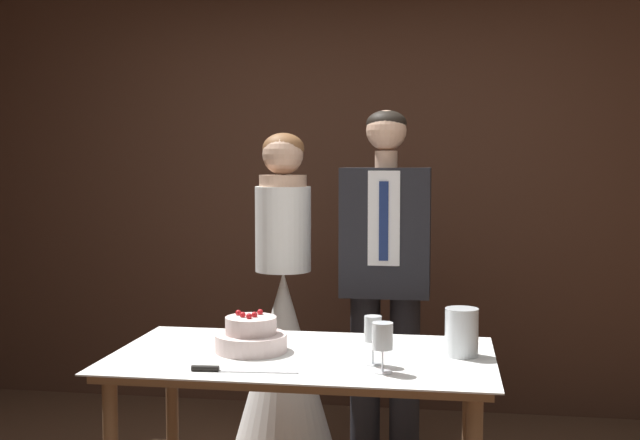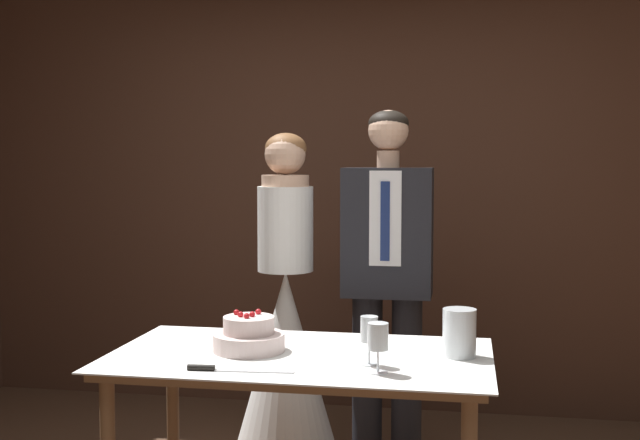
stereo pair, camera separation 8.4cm
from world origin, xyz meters
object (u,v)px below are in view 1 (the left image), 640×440
(wine_glass_near, at_px, (383,339))
(groom, at_px, (385,268))
(cake_table, at_px, (302,374))
(cake_knife, at_px, (224,370))
(wine_glass_middle, at_px, (373,330))
(bride, at_px, (283,339))
(tiered_cake, at_px, (251,337))
(hurricane_candle, at_px, (462,333))

(wine_glass_near, height_order, groom, groom)
(cake_table, height_order, cake_knife, cake_knife)
(wine_glass_middle, bearing_deg, bride, 118.61)
(tiered_cake, relative_size, cake_knife, 0.73)
(wine_glass_near, distance_m, bride, 1.28)
(cake_knife, distance_m, bride, 1.19)
(wine_glass_near, distance_m, groom, 1.11)
(wine_glass_middle, distance_m, bride, 1.17)
(cake_table, distance_m, tiered_cake, 0.25)
(tiered_cake, relative_size, wine_glass_near, 1.58)
(cake_knife, xyz_separation_m, wine_glass_middle, (0.52, 0.18, 0.12))
(cake_table, relative_size, hurricane_candle, 7.97)
(groom, bearing_deg, cake_knife, -112.57)
(wine_glass_middle, relative_size, groom, 0.10)
(cake_table, height_order, groom, groom)
(tiered_cake, height_order, bride, bride)
(tiered_cake, xyz_separation_m, bride, (-0.05, 0.87, -0.20))
(hurricane_candle, relative_size, bride, 0.11)
(wine_glass_middle, xyz_separation_m, hurricane_candle, (0.33, 0.19, -0.04))
(cake_knife, distance_m, wine_glass_middle, 0.56)
(tiered_cake, relative_size, wine_glass_middle, 1.56)
(hurricane_candle, distance_m, groom, 0.89)
(groom, bearing_deg, tiered_cake, -118.34)
(cake_knife, relative_size, wine_glass_middle, 2.13)
(cake_table, distance_m, wine_glass_near, 0.45)
(hurricane_candle, bearing_deg, cake_knife, -156.30)
(cake_knife, bearing_deg, bride, 86.73)
(hurricane_candle, xyz_separation_m, groom, (-0.36, 0.81, 0.14))
(cake_knife, bearing_deg, hurricane_candle, 19.28)
(bride, height_order, groom, groom)
(tiered_cake, height_order, wine_glass_middle, wine_glass_middle)
(cake_table, xyz_separation_m, bride, (-0.26, 0.88, -0.06))
(tiered_cake, relative_size, groom, 0.16)
(cake_knife, bearing_deg, wine_glass_middle, 14.93)
(cake_table, xyz_separation_m, hurricane_candle, (0.61, 0.07, 0.17))
(cake_table, height_order, tiered_cake, tiered_cake)
(cake_knife, height_order, groom, groom)
(cake_table, distance_m, hurricane_candle, 0.64)
(tiered_cake, distance_m, cake_knife, 0.32)
(tiered_cake, bearing_deg, wine_glass_near, -23.62)
(tiered_cake, distance_m, wine_glass_middle, 0.52)
(cake_table, height_order, wine_glass_near, wine_glass_near)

